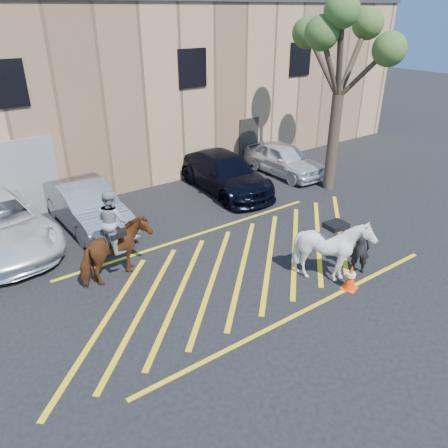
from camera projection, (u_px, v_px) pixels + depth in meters
ground at (236, 263)px, 12.89m from camera, size 90.00×90.00×0.00m
car_silver_sedan at (87, 206)px, 14.76m from camera, size 1.76×4.69×1.53m
car_blue_suv at (225, 173)px, 17.77m from camera, size 2.46×5.29×1.49m
car_white_suv at (283, 159)px, 19.55m from camera, size 1.73×4.15×1.41m
handler at (360, 248)px, 12.17m from camera, size 0.65×0.65×1.52m
warehouse at (79, 84)px, 19.99m from camera, size 32.42×10.20×7.30m
hatching_zone at (242, 267)px, 12.67m from camera, size 12.60×5.12×0.01m
mounted_bay at (115, 245)px, 11.72m from camera, size 2.14×1.30×2.63m
saddled_white at (333, 249)px, 11.76m from camera, size 1.61×1.78×1.85m
traffic_cone at (351, 277)px, 11.56m from camera, size 0.46×0.46×0.73m
tree at (344, 41)px, 15.80m from camera, size 3.99×4.37×7.31m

